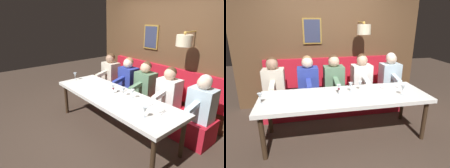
# 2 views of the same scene
# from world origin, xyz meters

# --- Properties ---
(ground_plane) EXTENTS (12.00, 12.00, 0.00)m
(ground_plane) POSITION_xyz_m (0.00, 0.00, 0.00)
(ground_plane) COLOR #423328
(dining_table) EXTENTS (0.90, 2.68, 0.74)m
(dining_table) POSITION_xyz_m (0.00, 0.00, 0.68)
(dining_table) COLOR silver
(dining_table) RESTS_ON ground_plane
(banquette_bench) EXTENTS (0.52, 2.88, 0.45)m
(banquette_bench) POSITION_xyz_m (0.89, 0.00, 0.23)
(banquette_bench) COLOR red
(banquette_bench) RESTS_ON ground_plane
(back_wall_panel) EXTENTS (0.59, 4.08, 2.90)m
(back_wall_panel) POSITION_xyz_m (1.46, -0.01, 1.36)
(back_wall_panel) COLOR brown
(back_wall_panel) RESTS_ON ground_plane
(diner_nearest) EXTENTS (0.60, 0.40, 0.79)m
(diner_nearest) POSITION_xyz_m (0.88, -1.20, 0.82)
(diner_nearest) COLOR silver
(diner_nearest) RESTS_ON banquette_bench
(diner_near) EXTENTS (0.60, 0.40, 0.79)m
(diner_near) POSITION_xyz_m (0.88, -0.56, 0.82)
(diner_near) COLOR white
(diner_near) RESTS_ON banquette_bench
(diner_middle) EXTENTS (0.60, 0.40, 0.79)m
(diner_middle) POSITION_xyz_m (0.88, 0.02, 0.82)
(diner_middle) COLOR #567A5B
(diner_middle) RESTS_ON banquette_bench
(diner_far) EXTENTS (0.60, 0.40, 0.79)m
(diner_far) POSITION_xyz_m (0.88, 0.54, 0.82)
(diner_far) COLOR #283893
(diner_far) RESTS_ON banquette_bench
(diner_farthest) EXTENTS (0.60, 0.40, 0.79)m
(diner_farthest) POSITION_xyz_m (0.88, 1.18, 0.82)
(diner_farthest) COLOR beige
(diner_farthest) RESTS_ON banquette_bench
(place_setting_0) EXTENTS (0.24, 0.32, 0.01)m
(place_setting_0) POSITION_xyz_m (0.29, 0.13, 0.75)
(place_setting_0) COLOR white
(place_setting_0) RESTS_ON dining_table
(place_setting_1) EXTENTS (0.24, 0.32, 0.01)m
(place_setting_1) POSITION_xyz_m (0.16, -0.85, 0.75)
(place_setting_1) COLOR white
(place_setting_1) RESTS_ON dining_table
(wine_glass_0) EXTENTS (0.07, 0.07, 0.16)m
(wine_glass_0) POSITION_xyz_m (-0.08, 1.26, 0.86)
(wine_glass_0) COLOR silver
(wine_glass_0) RESTS_ON dining_table
(wine_glass_1) EXTENTS (0.07, 0.07, 0.16)m
(wine_glass_1) POSITION_xyz_m (-0.17, -0.90, 0.86)
(wine_glass_1) COLOR silver
(wine_glass_1) RESTS_ON dining_table
(wine_glass_2) EXTENTS (0.07, 0.07, 0.16)m
(wine_glass_2) POSITION_xyz_m (0.13, -0.13, 0.86)
(wine_glass_2) COLOR silver
(wine_glass_2) RESTS_ON dining_table
(wine_glass_3) EXTENTS (0.07, 0.07, 0.16)m
(wine_glass_3) POSITION_xyz_m (0.18, -0.31, 0.86)
(wine_glass_3) COLOR silver
(wine_glass_3) RESTS_ON dining_table
(wine_glass_4) EXTENTS (0.07, 0.07, 0.16)m
(wine_glass_4) POSITION_xyz_m (0.07, 0.08, 0.86)
(wine_glass_4) COLOR silver
(wine_glass_4) RESTS_ON dining_table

